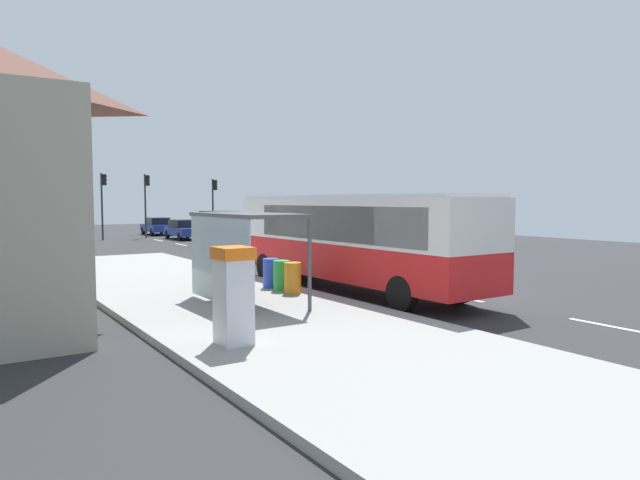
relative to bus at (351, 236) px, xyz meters
The scene contains 22 objects.
ground_plane 12.38m from the bus, 81.96° to the left, with size 56.00×92.00×0.04m, color #2D2D30.
sidewalk_platform 5.01m from the bus, behind, with size 6.20×30.00×0.18m, color #999993.
lane_stripe_seg_0 8.33m from the bus, 76.02° to the right, with size 0.16×2.20×0.01m, color silver.
lane_stripe_seg_1 3.94m from the bus, 55.74° to the right, with size 0.16×2.20×0.01m, color silver.
lane_stripe_seg_2 3.42m from the bus, 47.20° to the left, with size 0.16×2.20×0.01m, color silver.
lane_stripe_seg_3 7.61m from the bus, 74.59° to the left, with size 0.16×2.20×0.01m, color silver.
lane_stripe_seg_4 12.41m from the bus, 80.80° to the left, with size 0.16×2.20×0.01m, color silver.
lane_stripe_seg_5 17.33m from the bus, 83.46° to the left, with size 0.16×2.20×0.01m, color silver.
lane_stripe_seg_6 22.28m from the bus, 84.93° to the left, with size 0.16×2.20×0.01m, color silver.
lane_stripe_seg_7 27.25m from the bus, 85.86° to the left, with size 0.16×2.20×0.01m, color silver.
bus is the anchor object (origin of this frame).
white_van 19.21m from the bus, 78.24° to the left, with size 2.19×5.27×2.30m.
sedan_near 27.64m from the bus, 81.65° to the left, with size 1.90×4.43×1.52m.
sedan_far 34.23m from the bus, 83.27° to the left, with size 1.97×4.46×1.52m.
ticket_machine 8.33m from the bus, 142.71° to the right, with size 0.66×0.76×1.94m.
recycling_bin_orange 2.78m from the bus, behind, with size 0.52×0.52×0.95m, color orange.
recycling_bin_green 2.78m from the bus, behind, with size 0.52×0.52×0.95m, color green.
recycling_bin_blue 2.95m from the bus, 157.31° to the left, with size 0.52×0.52×0.95m, color blue.
traffic_light_near_side 29.78m from the bus, 75.96° to the left, with size 0.49×0.28×4.78m.
traffic_light_far_side 29.73m from the bus, 92.68° to the left, with size 0.49×0.28×5.07m.
traffic_light_median 30.57m from the bus, 86.04° to the left, with size 0.49×0.28×5.11m.
bus_shelter 4.83m from the bus, 166.83° to the right, with size 1.80×4.00×2.50m.
Camera 1 is at (-12.98, -13.35, 3.04)m, focal length 31.83 mm.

